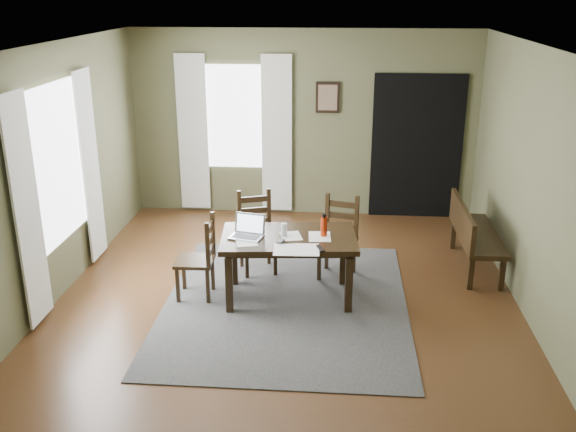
# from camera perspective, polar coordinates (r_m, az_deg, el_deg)

# --- Properties ---
(ground) EXTENTS (5.00, 6.00, 0.01)m
(ground) POSITION_cam_1_polar(r_m,az_deg,el_deg) (7.02, -0.20, -7.81)
(ground) COLOR #492C16
(room_shell) EXTENTS (5.02, 6.02, 2.71)m
(room_shell) POSITION_cam_1_polar(r_m,az_deg,el_deg) (6.38, -0.22, 6.74)
(room_shell) COLOR brown
(room_shell) RESTS_ON ground
(rug) EXTENTS (2.60, 3.20, 0.01)m
(rug) POSITION_cam_1_polar(r_m,az_deg,el_deg) (7.01, -0.20, -7.73)
(rug) COLOR #3B3B3B
(rug) RESTS_ON ground
(dining_table) EXTENTS (1.50, 0.98, 0.72)m
(dining_table) POSITION_cam_1_polar(r_m,az_deg,el_deg) (6.87, 0.07, -2.48)
(dining_table) COLOR black
(dining_table) RESTS_ON rug
(chair_end) EXTENTS (0.42, 0.42, 0.92)m
(chair_end) POSITION_cam_1_polar(r_m,az_deg,el_deg) (7.03, -7.90, -3.77)
(chair_end) COLOR black
(chair_end) RESTS_ON rug
(chair_back_left) EXTENTS (0.53, 0.53, 0.96)m
(chair_back_left) POSITION_cam_1_polar(r_m,az_deg,el_deg) (7.63, -2.79, -1.52)
(chair_back_left) COLOR black
(chair_back_left) RESTS_ON rug
(chair_back_right) EXTENTS (0.50, 0.50, 0.95)m
(chair_back_right) POSITION_cam_1_polar(r_m,az_deg,el_deg) (7.51, 4.51, -1.99)
(chair_back_right) COLOR black
(chair_back_right) RESTS_ON rug
(bench) EXTENTS (0.45, 1.41, 0.80)m
(bench) POSITION_cam_1_polar(r_m,az_deg,el_deg) (7.99, 16.04, -1.29)
(bench) COLOR black
(bench) RESTS_ON ground
(laptop) EXTENTS (0.39, 0.34, 0.23)m
(laptop) POSITION_cam_1_polar(r_m,az_deg,el_deg) (6.83, -3.58, -1.32)
(laptop) COLOR #B7B7BC
(laptop) RESTS_ON dining_table
(computer_mouse) EXTENTS (0.08, 0.10, 0.03)m
(computer_mouse) POSITION_cam_1_polar(r_m,az_deg,el_deg) (6.65, -0.64, -2.30)
(computer_mouse) COLOR #3F3F42
(computer_mouse) RESTS_ON dining_table
(tv_remote) EXTENTS (0.10, 0.18, 0.02)m
(tv_remote) POSITION_cam_1_polar(r_m,az_deg,el_deg) (6.51, 2.92, -2.89)
(tv_remote) COLOR black
(tv_remote) RESTS_ON dining_table
(drinking_glass) EXTENTS (0.07, 0.07, 0.15)m
(drinking_glass) POSITION_cam_1_polar(r_m,az_deg,el_deg) (6.81, -0.36, -1.24)
(drinking_glass) COLOR silver
(drinking_glass) RESTS_ON dining_table
(water_bottle) EXTENTS (0.09, 0.09, 0.25)m
(water_bottle) POSITION_cam_1_polar(r_m,az_deg,el_deg) (6.81, 3.20, -0.89)
(water_bottle) COLOR #B32C0D
(water_bottle) RESTS_ON dining_table
(paper_a) EXTENTS (0.28, 0.33, 0.00)m
(paper_a) POSITION_cam_1_polar(r_m,az_deg,el_deg) (6.70, -3.72, -2.28)
(paper_a) COLOR white
(paper_a) RESTS_ON dining_table
(paper_b) EXTENTS (0.27, 0.34, 0.00)m
(paper_b) POSITION_cam_1_polar(r_m,az_deg,el_deg) (6.49, 1.66, -3.02)
(paper_b) COLOR white
(paper_b) RESTS_ON dining_table
(paper_c) EXTENTS (0.27, 0.32, 0.00)m
(paper_c) POSITION_cam_1_polar(r_m,az_deg,el_deg) (6.84, 0.27, -1.79)
(paper_c) COLOR white
(paper_c) RESTS_ON dining_table
(paper_d) EXTENTS (0.25, 0.32, 0.00)m
(paper_d) POSITION_cam_1_polar(r_m,az_deg,el_deg) (6.83, 2.83, -1.83)
(paper_d) COLOR white
(paper_d) RESTS_ON dining_table
(paper_e) EXTENTS (0.26, 0.33, 0.00)m
(paper_e) POSITION_cam_1_polar(r_m,az_deg,el_deg) (6.49, -0.24, -3.01)
(paper_e) COLOR white
(paper_e) RESTS_ON dining_table
(window_left) EXTENTS (0.01, 1.30, 1.70)m
(window_left) POSITION_cam_1_polar(r_m,az_deg,el_deg) (7.29, -19.87, 4.34)
(window_left) COLOR white
(window_left) RESTS_ON ground
(window_back) EXTENTS (1.00, 0.01, 1.50)m
(window_back) POSITION_cam_1_polar(r_m,az_deg,el_deg) (9.46, -4.78, 8.78)
(window_back) COLOR white
(window_back) RESTS_ON ground
(curtain_left_near) EXTENTS (0.03, 0.48, 2.30)m
(curtain_left_near) POSITION_cam_1_polar(r_m,az_deg,el_deg) (6.64, -22.18, 0.34)
(curtain_left_near) COLOR silver
(curtain_left_near) RESTS_ON ground
(curtain_left_far) EXTENTS (0.03, 0.48, 2.30)m
(curtain_left_far) POSITION_cam_1_polar(r_m,az_deg,el_deg) (8.07, -17.16, 4.21)
(curtain_left_far) COLOR silver
(curtain_left_far) RESTS_ON ground
(curtain_back_left) EXTENTS (0.44, 0.03, 2.30)m
(curtain_back_left) POSITION_cam_1_polar(r_m,az_deg,el_deg) (9.61, -8.45, 7.27)
(curtain_back_left) COLOR silver
(curtain_back_left) RESTS_ON ground
(curtain_back_right) EXTENTS (0.44, 0.03, 2.30)m
(curtain_back_right) POSITION_cam_1_polar(r_m,az_deg,el_deg) (9.41, -1.01, 7.22)
(curtain_back_right) COLOR silver
(curtain_back_right) RESTS_ON ground
(framed_picture) EXTENTS (0.34, 0.03, 0.44)m
(framed_picture) POSITION_cam_1_polar(r_m,az_deg,el_deg) (9.29, 3.55, 10.47)
(framed_picture) COLOR black
(framed_picture) RESTS_ON ground
(doorway_back) EXTENTS (1.30, 0.03, 2.10)m
(doorway_back) POSITION_cam_1_polar(r_m,az_deg,el_deg) (9.49, 11.37, 6.02)
(doorway_back) COLOR black
(doorway_back) RESTS_ON ground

